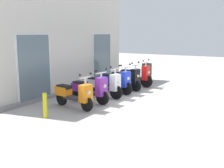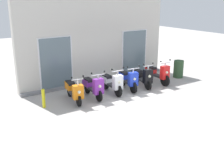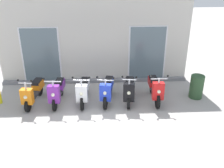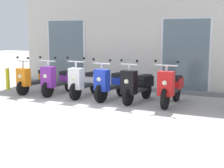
# 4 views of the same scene
# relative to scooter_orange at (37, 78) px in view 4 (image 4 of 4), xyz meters

# --- Properties ---
(ground_plane) EXTENTS (40.00, 40.00, 0.00)m
(ground_plane) POSITION_rel_scooter_orange_xyz_m (2.15, -1.30, -0.45)
(ground_plane) COLOR #A8A39E
(storefront_facade) EXTENTS (7.52, 0.50, 3.92)m
(storefront_facade) POSITION_rel_scooter_orange_xyz_m (2.15, 1.85, 1.44)
(storefront_facade) COLOR beige
(storefront_facade) RESTS_ON ground_plane
(scooter_orange) EXTENTS (0.59, 1.58, 1.16)m
(scooter_orange) POSITION_rel_scooter_orange_xyz_m (0.00, 0.00, 0.00)
(scooter_orange) COLOR black
(scooter_orange) RESTS_ON ground_plane
(scooter_purple) EXTENTS (0.61, 1.56, 1.19)m
(scooter_purple) POSITION_rel_scooter_orange_xyz_m (0.83, -0.03, 0.02)
(scooter_purple) COLOR black
(scooter_purple) RESTS_ON ground_plane
(scooter_white) EXTENTS (0.61, 1.58, 1.21)m
(scooter_white) POSITION_rel_scooter_orange_xyz_m (1.75, -0.02, 0.02)
(scooter_white) COLOR black
(scooter_white) RESTS_ON ground_plane
(scooter_blue) EXTENTS (0.65, 1.56, 1.18)m
(scooter_blue) POSITION_rel_scooter_orange_xyz_m (2.59, -0.02, 0.02)
(scooter_blue) COLOR black
(scooter_blue) RESTS_ON ground_plane
(scooter_black) EXTENTS (0.58, 1.50, 1.19)m
(scooter_black) POSITION_rel_scooter_orange_xyz_m (3.36, -0.06, 0.02)
(scooter_black) COLOR black
(scooter_black) RESTS_ON ground_plane
(scooter_red) EXTENTS (0.62, 1.64, 1.21)m
(scooter_red) POSITION_rel_scooter_orange_xyz_m (4.28, -0.05, 0.03)
(scooter_red) COLOR black
(scooter_red) RESTS_ON ground_plane
(curb_bollard) EXTENTS (0.12, 0.12, 0.70)m
(curb_bollard) POSITION_rel_scooter_orange_xyz_m (-1.20, 0.05, -0.10)
(curb_bollard) COLOR yellow
(curb_bollard) RESTS_ON ground_plane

